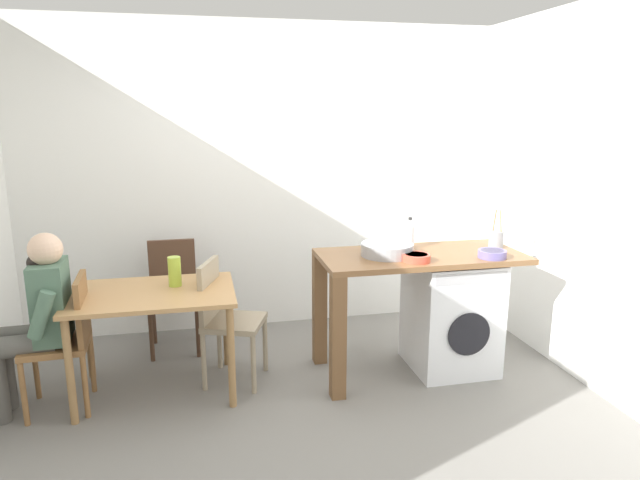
{
  "coord_description": "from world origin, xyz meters",
  "views": [
    {
      "loc": [
        -0.59,
        -3.26,
        1.94
      ],
      "look_at": [
        0.23,
        0.45,
        1.07
      ],
      "focal_mm": 31.54,
      "sensor_mm": 36.0,
      "label": 1
    }
  ],
  "objects": [
    {
      "name": "ground_plane",
      "position": [
        0.0,
        0.0,
        0.0
      ],
      "size": [
        5.46,
        5.46,
        0.0
      ],
      "primitive_type": "plane",
      "color": "slate"
    },
    {
      "name": "wall_back",
      "position": [
        0.0,
        1.75,
        1.35
      ],
      "size": [
        4.6,
        0.1,
        2.7
      ],
      "primitive_type": "cube",
      "color": "white",
      "rests_on": "ground_plane"
    },
    {
      "name": "wall_counter_side",
      "position": [
        2.15,
        0.0,
        1.35
      ],
      "size": [
        0.1,
        3.8,
        2.7
      ],
      "primitive_type": "cube",
      "color": "white",
      "rests_on": "ground_plane"
    },
    {
      "name": "dining_table",
      "position": [
        -0.92,
        0.56,
        0.64
      ],
      "size": [
        1.1,
        0.76,
        0.74
      ],
      "color": "tan",
      "rests_on": "ground_plane"
    },
    {
      "name": "chair_person_seat",
      "position": [
        -1.47,
        0.46,
        0.51
      ],
      "size": [
        0.42,
        0.42,
        0.9
      ],
      "rotation": [
        0.0,
        0.0,
        1.62
      ],
      "color": "olive",
      "rests_on": "ground_plane"
    },
    {
      "name": "chair_opposite",
      "position": [
        -0.44,
        0.63,
        0.51
      ],
      "size": [
        0.51,
        0.51,
        0.9
      ],
      "rotation": [
        0.0,
        0.0,
        -1.92
      ],
      "color": "gray",
      "rests_on": "ground_plane"
    },
    {
      "name": "chair_spare_by_wall",
      "position": [
        -0.82,
        1.33,
        0.51
      ],
      "size": [
        0.41,
        0.41,
        0.9
      ],
      "rotation": [
        0.0,
        0.0,
        3.16
      ],
      "color": "#4C3323",
      "rests_on": "ground_plane"
    },
    {
      "name": "seated_person",
      "position": [
        -1.63,
        0.45,
        0.67
      ],
      "size": [
        0.51,
        0.52,
        1.2
      ],
      "rotation": [
        0.0,
        0.0,
        1.62
      ],
      "color": "#595651",
      "rests_on": "ground_plane"
    },
    {
      "name": "kitchen_counter",
      "position": [
        0.79,
        0.48,
        0.76
      ],
      "size": [
        1.5,
        0.68,
        0.92
      ],
      "color": "brown",
      "rests_on": "ground_plane"
    },
    {
      "name": "washing_machine",
      "position": [
        1.26,
        0.48,
        0.43
      ],
      "size": [
        0.6,
        0.61,
        0.86
      ],
      "color": "silver",
      "rests_on": "ground_plane"
    },
    {
      "name": "sink_basin",
      "position": [
        0.73,
        0.48,
        0.97
      ],
      "size": [
        0.38,
        0.38,
        0.09
      ],
      "primitive_type": "cylinder",
      "color": "#9EA0A5",
      "rests_on": "kitchen_counter"
    },
    {
      "name": "tap",
      "position": [
        0.73,
        0.66,
        1.06
      ],
      "size": [
        0.02,
        0.02,
        0.28
      ],
      "primitive_type": "cylinder",
      "color": "#B2B2B7",
      "rests_on": "kitchen_counter"
    },
    {
      "name": "bottle_tall_green",
      "position": [
        0.98,
        0.67,
        1.03
      ],
      "size": [
        0.07,
        0.07,
        0.24
      ],
      "color": "silver",
      "rests_on": "kitchen_counter"
    },
    {
      "name": "mixing_bowl",
      "position": [
        0.88,
        0.28,
        0.95
      ],
      "size": [
        0.2,
        0.2,
        0.05
      ],
      "color": "#D84C38",
      "rests_on": "kitchen_counter"
    },
    {
      "name": "utensil_crock",
      "position": [
        1.63,
        0.53,
        0.99
      ],
      "size": [
        0.11,
        0.11,
        0.3
      ],
      "color": "gray",
      "rests_on": "kitchen_counter"
    },
    {
      "name": "colander",
      "position": [
        1.45,
        0.26,
        0.95
      ],
      "size": [
        0.2,
        0.2,
        0.06
      ],
      "color": "slate",
      "rests_on": "kitchen_counter"
    },
    {
      "name": "vase",
      "position": [
        -0.77,
        0.66,
        0.84
      ],
      "size": [
        0.09,
        0.09,
        0.21
      ],
      "primitive_type": "cylinder",
      "color": "#A8C63D",
      "rests_on": "dining_table"
    },
    {
      "name": "scissors",
      "position": [
        0.95,
        0.38,
        0.92
      ],
      "size": [
        0.15,
        0.06,
        0.01
      ],
      "color": "#B2B2B7",
      "rests_on": "kitchen_counter"
    }
  ]
}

